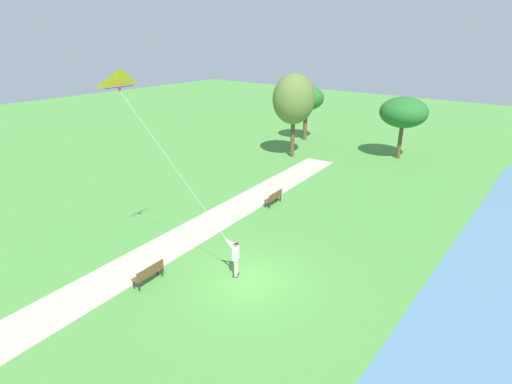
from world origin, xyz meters
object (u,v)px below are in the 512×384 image
object	(u,v)px
person_kite_flyer	(235,255)
tree_treeline_left	(294,99)
park_bench_near_walkway	(149,273)
flying_kite	(122,81)
tree_lakeside_far	(306,98)
tree_lakeside_near	(404,112)
park_bench_far_walkway	(274,197)

from	to	relation	value
person_kite_flyer	tree_treeline_left	distance (m)	19.92
park_bench_near_walkway	flying_kite	bearing A→B (deg)	152.41
flying_kite	tree_lakeside_far	distance (m)	26.69
flying_kite	tree_lakeside_near	bearing A→B (deg)	82.76
tree_lakeside_near	tree_treeline_left	distance (m)	9.36
park_bench_far_walkway	tree_treeline_left	distance (m)	11.98
park_bench_near_walkway	tree_lakeside_far	world-z (taller)	tree_lakeside_far
person_kite_flyer	park_bench_far_walkway	xyz separation A→B (m)	(-3.45, 7.69, -0.54)
flying_kite	park_bench_far_walkway	world-z (taller)	flying_kite
park_bench_far_walkway	flying_kite	bearing A→B (deg)	-93.99
flying_kite	park_bench_near_walkway	xyz separation A→B (m)	(1.51, -0.79, -7.95)
flying_kite	park_bench_near_walkway	distance (m)	8.13
person_kite_flyer	flying_kite	distance (m)	8.71
flying_kite	park_bench_near_walkway	size ratio (longest dim) A/B	4.72
flying_kite	tree_lakeside_far	xyz separation A→B (m)	(-6.84, 25.44, -4.27)
park_bench_far_walkway	tree_lakeside_near	xyz separation A→B (m)	(2.48, 15.17, 3.50)
tree_lakeside_near	tree_treeline_left	world-z (taller)	tree_treeline_left
person_kite_flyer	tree_treeline_left	xyz separation A→B (m)	(-8.59, 17.53, 3.98)
tree_lakeside_near	tree_lakeside_far	xyz separation A→B (m)	(-9.99, 0.59, 0.17)
park_bench_far_walkway	tree_treeline_left	xyz separation A→B (m)	(-5.14, 9.84, 4.51)
tree_lakeside_far	tree_lakeside_near	bearing A→B (deg)	-3.41
park_bench_far_walkway	park_bench_near_walkway	bearing A→B (deg)	-85.45
park_bench_near_walkway	tree_lakeside_near	size ratio (longest dim) A/B	0.29
tree_lakeside_near	flying_kite	bearing A→B (deg)	-97.24
person_kite_flyer	tree_lakeside_near	bearing A→B (deg)	92.42
park_bench_far_walkway	tree_lakeside_near	size ratio (longest dim) A/B	0.29
tree_lakeside_far	person_kite_flyer	bearing A→B (deg)	-64.96
park_bench_near_walkway	park_bench_far_walkway	distance (m)	10.50
park_bench_far_walkway	tree_treeline_left	world-z (taller)	tree_treeline_left
park_bench_near_walkway	park_bench_far_walkway	xyz separation A→B (m)	(-0.83, 10.47, 0.00)
tree_treeline_left	park_bench_far_walkway	bearing A→B (deg)	-62.41
person_kite_flyer	park_bench_far_walkway	size ratio (longest dim) A/B	1.19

